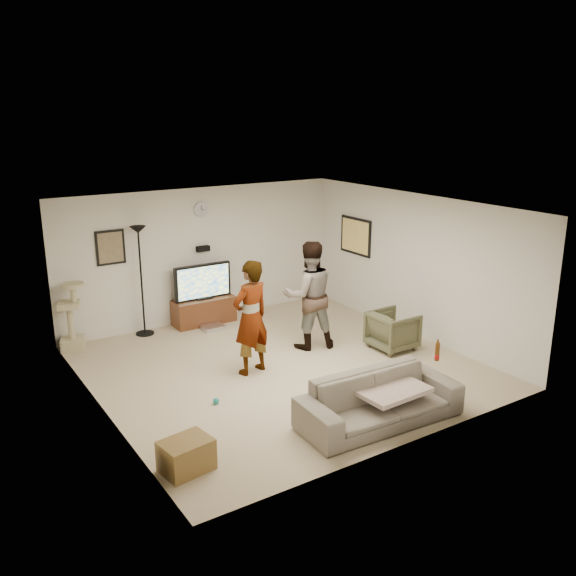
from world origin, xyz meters
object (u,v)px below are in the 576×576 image
tv (203,282)px  tv_stand (204,311)px  floor_lamp (141,282)px  sofa (380,400)px  armchair (393,330)px  cat_tree (70,317)px  beer_bottle (437,352)px  side_table (186,455)px  person_left (251,317)px  person_right (309,295)px

tv → tv_stand: bearing=0.0°
tv_stand → floor_lamp: size_ratio=0.59×
sofa → armchair: bearing=47.1°
tv → sofa: 4.70m
cat_tree → sofa: (2.65, -4.66, -0.26)m
beer_bottle → side_table: 3.57m
sofa → side_table: 2.54m
person_left → person_right: (1.32, 0.38, 0.03)m
person_left → sofa: 2.39m
tv → beer_bottle: tv is taller
cat_tree → person_right: 3.96m
cat_tree → person_right: person_right is taller
armchair → side_table: bearing=108.7°
floor_lamp → person_left: floor_lamp is taller
armchair → tv: bearing=36.3°
tv → person_right: 2.26m
person_right → beer_bottle: bearing=112.1°
person_left → armchair: (2.45, -0.45, -0.56)m
tv_stand → beer_bottle: 4.85m
tv → cat_tree: size_ratio=0.95×
person_right → beer_bottle: 2.65m
tv_stand → sofa: sofa is taller
person_left → person_right: bearing=-175.6°
beer_bottle → side_table: (-3.50, 0.34, -0.57)m
person_left → armchair: person_left is taller
person_right → side_table: 4.04m
beer_bottle → side_table: size_ratio=0.46×
armchair → tv_stand: bearing=36.3°
sofa → armchair: (1.85, 1.80, 0.01)m
person_right → cat_tree: bearing=-14.6°
floor_lamp → sofa: floor_lamp is taller
person_left → beer_bottle: size_ratio=7.03×
tv_stand → person_right: 2.36m
cat_tree → sofa: size_ratio=0.54×
person_left → side_table: bearing=33.1°
person_left → person_right: 1.38m
floor_lamp → beer_bottle: (2.37, -4.71, -0.22)m
floor_lamp → person_left: bearing=-72.3°
side_table → tv: bearing=62.2°
side_table → floor_lamp: bearing=75.4°
cat_tree → person_left: (2.05, -2.42, 0.30)m
tv → cat_tree: cat_tree is taller
tv → person_right: person_right is taller
person_right → side_table: bearing=51.7°
armchair → sofa: bearing=134.3°
sofa → person_left: bearing=107.8°
tv_stand → sofa: size_ratio=0.54×
cat_tree → floor_lamp: bearing=2.2°
beer_bottle → tv_stand: bearing=104.7°
cat_tree → beer_bottle: 5.92m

